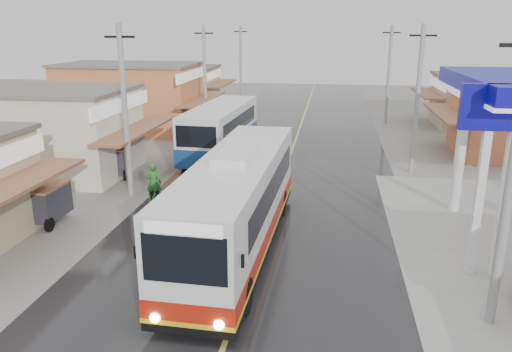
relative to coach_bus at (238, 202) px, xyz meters
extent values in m
plane|color=slate|center=(0.70, -3.68, -1.80)|extent=(120.00, 120.00, 0.00)
cube|color=black|center=(0.70, 11.32, -1.79)|extent=(12.00, 90.00, 0.02)
cube|color=#D8CC4C|center=(0.70, 11.32, -1.78)|extent=(0.15, 90.00, 0.01)
cylinder|color=white|center=(8.70, 5.32, 0.95)|extent=(0.44, 0.44, 5.50)
cylinder|color=white|center=(8.70, -0.68, 0.95)|extent=(0.44, 0.44, 5.50)
cube|color=white|center=(7.90, -0.68, 1.20)|extent=(0.25, 0.25, 6.00)
cube|color=#0D0A90|center=(7.90, -0.68, 3.70)|extent=(1.80, 0.30, 1.40)
cube|color=silver|center=(0.00, -0.07, 0.21)|extent=(2.84, 11.86, 2.90)
cube|color=black|center=(0.00, -0.07, -1.34)|extent=(2.86, 11.88, 0.29)
cube|color=#A91D0E|center=(0.00, -0.07, -0.85)|extent=(2.88, 11.90, 0.54)
cube|color=yellow|center=(0.00, -0.07, -1.17)|extent=(2.89, 11.91, 0.14)
cube|color=black|center=(0.01, 0.42, 0.53)|extent=(2.80, 9.41, 0.98)
cube|color=black|center=(-0.19, -5.91, 0.63)|extent=(2.16, 0.19, 1.28)
cube|color=black|center=(0.19, 5.77, 0.63)|extent=(2.16, 0.19, 1.08)
cube|color=white|center=(-0.19, -5.91, 1.41)|extent=(1.96, 0.18, 0.34)
cube|color=silver|center=(0.00, -0.07, 1.80)|extent=(1.27, 2.98, 0.29)
cylinder|color=black|center=(-1.21, -4.16, -1.24)|extent=(0.38, 1.09, 1.08)
cylinder|color=black|center=(0.94, -4.23, -1.24)|extent=(0.38, 1.09, 1.08)
cylinder|color=black|center=(-0.96, 3.69, -1.24)|extent=(0.38, 1.09, 1.08)
cylinder|color=black|center=(1.20, 3.62, -1.24)|extent=(0.38, 1.09, 1.08)
sphere|color=#FFF2CC|center=(-1.03, -5.95, -1.04)|extent=(0.28, 0.28, 0.28)
sphere|color=#FFF2CC|center=(0.64, -6.01, -1.04)|extent=(0.28, 0.28, 0.28)
cube|color=black|center=(-1.56, -5.62, 0.58)|extent=(0.08, 0.08, 0.34)
cube|color=black|center=(1.19, -5.71, 0.58)|extent=(0.08, 0.08, 0.34)
cube|color=silver|center=(-3.59, 13.31, 0.08)|extent=(3.08, 9.68, 2.65)
cube|color=navy|center=(-3.59, 13.31, -0.83)|extent=(3.12, 9.72, 1.06)
cube|color=black|center=(-3.59, 13.31, 0.45)|extent=(3.03, 8.09, 0.96)
cube|color=black|center=(-3.85, 8.59, 0.45)|extent=(2.25, 0.25, 1.17)
cylinder|color=black|center=(-4.93, 9.99, -1.25)|extent=(0.38, 1.08, 1.06)
cylinder|color=black|center=(-2.63, 9.86, -1.25)|extent=(0.38, 1.08, 1.06)
cylinder|color=black|center=(-4.55, 16.77, -1.25)|extent=(0.38, 1.08, 1.06)
cylinder|color=black|center=(-2.24, 16.64, -1.25)|extent=(0.38, 1.08, 1.06)
imported|color=black|center=(-4.33, 3.46, -1.26)|extent=(1.15, 2.18, 1.09)
imported|color=#236A24|center=(-4.33, 3.22, -0.47)|extent=(0.74, 0.56, 1.81)
cube|color=#26262D|center=(-8.29, 1.33, -0.89)|extent=(1.28, 1.94, 1.25)
cube|color=brown|center=(-8.29, 1.33, -0.22)|extent=(1.32, 1.99, 0.10)
cylinder|color=black|center=(-8.97, 0.67, -1.51)|extent=(0.18, 0.58, 0.58)
cylinder|color=black|center=(-8.95, 2.02, -1.51)|extent=(0.18, 0.58, 0.58)
cylinder|color=black|center=(-7.72, 0.46, -1.51)|extent=(0.12, 0.58, 0.58)
cube|color=#26262D|center=(-8.43, 8.09, -0.86)|extent=(1.94, 2.31, 1.28)
cube|color=brown|center=(-8.43, 8.09, -0.17)|extent=(2.00, 2.38, 0.10)
cylinder|color=black|center=(-8.80, 7.19, -1.50)|extent=(0.39, 0.62, 0.59)
cylinder|color=black|center=(-9.33, 8.46, -1.50)|extent=(0.39, 0.62, 0.59)
cylinder|color=black|center=(-7.54, 7.49, -1.50)|extent=(0.34, 0.59, 0.59)
camera|label=1|loc=(3.15, -16.50, 5.99)|focal=35.00mm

